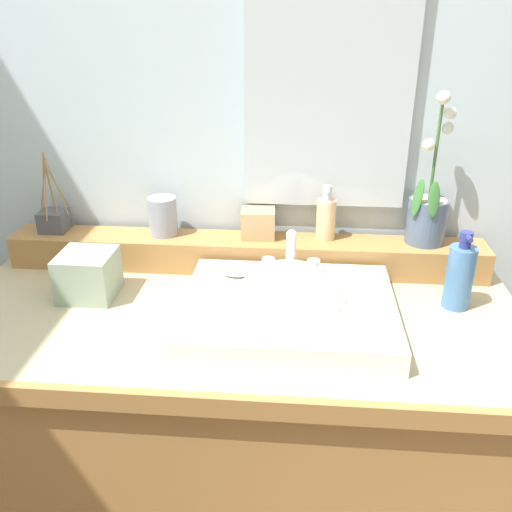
{
  "coord_description": "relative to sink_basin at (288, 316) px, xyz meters",
  "views": [
    {
      "loc": [
        0.14,
        -1.11,
        1.49
      ],
      "look_at": [
        0.05,
        -0.01,
        0.98
      ],
      "focal_mm": 38.68,
      "sensor_mm": 36.0,
      "label": 1
    }
  ],
  "objects": [
    {
      "name": "lotion_bottle",
      "position": [
        0.39,
        0.11,
        0.06
      ],
      "size": [
        0.06,
        0.07,
        0.19
      ],
      "color": "teal",
      "rests_on": "vanity_cabinet"
    },
    {
      "name": "trinket_box",
      "position": [
        -0.09,
        0.3,
        0.1
      ],
      "size": [
        0.09,
        0.08,
        0.08
      ],
      "primitive_type": "cube",
      "rotation": [
        0.0,
        0.0,
        0.06
      ],
      "color": "tan",
      "rests_on": "back_ledge"
    },
    {
      "name": "soap_bar",
      "position": [
        -0.13,
        0.12,
        0.05
      ],
      "size": [
        0.07,
        0.04,
        0.02
      ],
      "primitive_type": "ellipsoid",
      "color": "beige",
      "rests_on": "sink_basin"
    },
    {
      "name": "reed_diffuser",
      "position": [
        -0.65,
        0.3,
        0.1
      ],
      "size": [
        0.09,
        0.09,
        0.22
      ],
      "color": "#4A4C54",
      "rests_on": "back_ledge"
    },
    {
      "name": "back_ledge",
      "position": [
        -0.13,
        0.28,
        0.02
      ],
      "size": [
        1.27,
        0.12,
        0.09
      ],
      "primitive_type": "cube",
      "color": "#A6753F",
      "rests_on": "vanity_cabinet"
    },
    {
      "name": "tissue_box",
      "position": [
        -0.49,
        0.09,
        0.04
      ],
      "size": [
        0.13,
        0.13,
        0.11
      ],
      "primitive_type": "cube",
      "rotation": [
        0.0,
        0.0,
        -0.01
      ],
      "color": "#90A58E",
      "rests_on": "vanity_cabinet"
    },
    {
      "name": "potted_plant",
      "position": [
        0.35,
        0.3,
        0.15
      ],
      "size": [
        0.11,
        0.11,
        0.39
      ],
      "color": "slate",
      "rests_on": "back_ledge"
    },
    {
      "name": "tumbler_cup",
      "position": [
        -0.35,
        0.29,
        0.12
      ],
      "size": [
        0.08,
        0.08,
        0.1
      ],
      "primitive_type": "cylinder",
      "color": "#8F93A1",
      "rests_on": "back_ledge"
    },
    {
      "name": "sink_basin",
      "position": [
        0.0,
        0.0,
        0.0
      ],
      "size": [
        0.47,
        0.39,
        0.29
      ],
      "color": "white",
      "rests_on": "vanity_cabinet"
    },
    {
      "name": "mirror",
      "position": [
        0.08,
        0.35,
        0.44
      ],
      "size": [
        0.42,
        0.02,
        0.59
      ],
      "primitive_type": "cube",
      "color": "silver"
    },
    {
      "name": "vanity_cabinet",
      "position": [
        -0.13,
        0.04,
        -0.43
      ],
      "size": [
        1.35,
        0.63,
        0.83
      ],
      "color": "#A6753F",
      "rests_on": "ground"
    },
    {
      "name": "wall_back",
      "position": [
        -0.13,
        0.46,
        0.51
      ],
      "size": [
        3.31,
        0.2,
        2.73
      ],
      "primitive_type": "cube",
      "color": "silver",
      "rests_on": "ground"
    },
    {
      "name": "soap_dispenser",
      "position": [
        0.09,
        0.3,
        0.13
      ],
      "size": [
        0.05,
        0.05,
        0.15
      ],
      "color": "#E5C18A",
      "rests_on": "back_ledge"
    }
  ]
}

